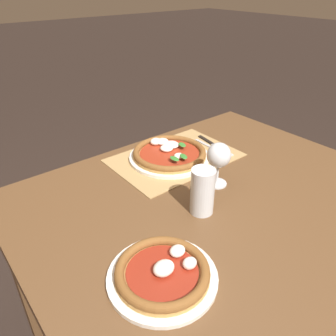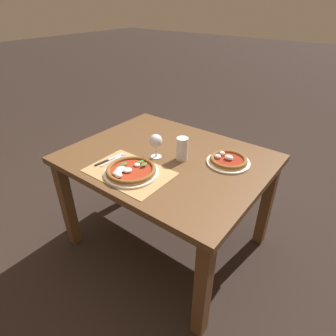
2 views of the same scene
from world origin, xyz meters
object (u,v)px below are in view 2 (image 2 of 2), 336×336
pizza_near (131,171)px  knife (110,159)px  pizza_far (228,160)px  fork (114,160)px  pint_glass (182,149)px  wine_glass (156,142)px

pizza_near → knife: 0.22m
knife → pizza_far: bearing=34.5°
knife → fork: bearing=23.5°
pizza_near → fork: bearing=165.5°
knife → pint_glass: bearing=38.9°
pizza_near → wine_glass: wine_glass is taller
wine_glass → pizza_near: bearing=-87.0°
wine_glass → fork: (-0.18, -0.19, -0.10)m
pizza_near → knife: bearing=170.0°
pizza_near → fork: pizza_near is taller
pint_glass → fork: pint_glass is taller
pizza_far → pint_glass: (-0.25, -0.13, 0.05)m
fork → wine_glass: bearing=47.5°
fork → pint_glass: bearing=39.9°
wine_glass → knife: (-0.20, -0.20, -0.10)m
pizza_far → wine_glass: 0.45m
pizza_near → pizza_far: 0.59m
wine_glass → pint_glass: bearing=27.6°
pizza_far → pint_glass: pint_glass is taller
pizza_near → wine_glass: (-0.01, 0.24, 0.08)m
pizza_near → pint_glass: size_ratio=2.16×
pizza_far → fork: pizza_far is taller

